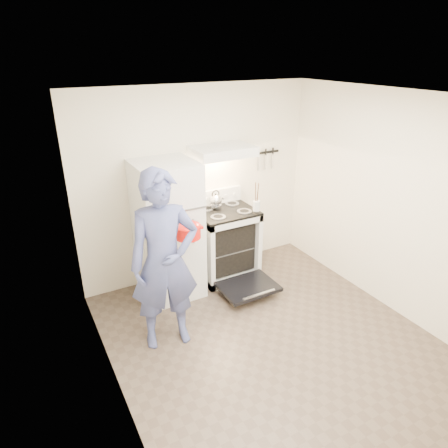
{
  "coord_description": "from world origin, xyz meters",
  "views": [
    {
      "loc": [
        -2.09,
        -2.72,
        2.88
      ],
      "look_at": [
        -0.05,
        1.0,
        1.0
      ],
      "focal_mm": 32.0,
      "sensor_mm": 36.0,
      "label": 1
    }
  ],
  "objects_px": {
    "stove_body": "(225,244)",
    "tea_kettle": "(216,199)",
    "person": "(164,262)",
    "dutch_oven": "(188,232)",
    "refrigerator": "(168,231)"
  },
  "relations": [
    {
      "from": "refrigerator",
      "to": "stove_body",
      "type": "height_order",
      "value": "refrigerator"
    },
    {
      "from": "tea_kettle",
      "to": "stove_body",
      "type": "bearing_deg",
      "value": -58.29
    },
    {
      "from": "tea_kettle",
      "to": "person",
      "type": "relative_size",
      "value": 0.13
    },
    {
      "from": "stove_body",
      "to": "dutch_oven",
      "type": "distance_m",
      "value": 1.14
    },
    {
      "from": "stove_body",
      "to": "tea_kettle",
      "type": "height_order",
      "value": "tea_kettle"
    },
    {
      "from": "refrigerator",
      "to": "stove_body",
      "type": "bearing_deg",
      "value": 1.77
    },
    {
      "from": "tea_kettle",
      "to": "dutch_oven",
      "type": "xyz_separation_m",
      "value": [
        -0.71,
        -0.69,
        -0.02
      ]
    },
    {
      "from": "dutch_oven",
      "to": "refrigerator",
      "type": "bearing_deg",
      "value": 92.82
    },
    {
      "from": "dutch_oven",
      "to": "person",
      "type": "bearing_deg",
      "value": -140.78
    },
    {
      "from": "tea_kettle",
      "to": "dutch_oven",
      "type": "height_order",
      "value": "tea_kettle"
    },
    {
      "from": "refrigerator",
      "to": "tea_kettle",
      "type": "distance_m",
      "value": 0.78
    },
    {
      "from": "refrigerator",
      "to": "dutch_oven",
      "type": "distance_m",
      "value": 0.58
    },
    {
      "from": "person",
      "to": "dutch_oven",
      "type": "height_order",
      "value": "person"
    },
    {
      "from": "person",
      "to": "dutch_oven",
      "type": "distance_m",
      "value": 0.52
    },
    {
      "from": "stove_body",
      "to": "person",
      "type": "height_order",
      "value": "person"
    }
  ]
}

